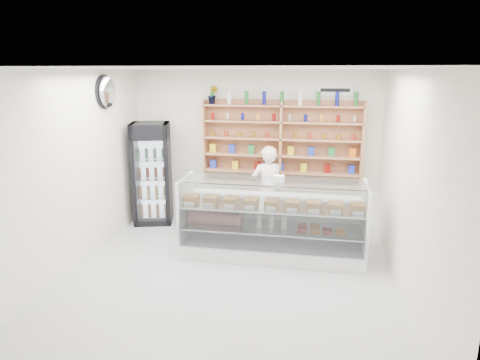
# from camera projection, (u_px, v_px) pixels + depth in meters

# --- Properties ---
(room) EXTENTS (5.00, 5.00, 5.00)m
(room) POSITION_uv_depth(u_px,v_px,m) (226.00, 180.00, 5.51)
(room) COLOR #B5B5BA
(room) RESTS_ON ground
(display_counter) EXTENTS (2.76, 0.82, 1.20)m
(display_counter) POSITION_uv_depth(u_px,v_px,m) (272.00, 235.00, 6.53)
(display_counter) COLOR white
(display_counter) RESTS_ON floor
(shop_worker) EXTENTS (0.66, 0.56, 1.54)m
(shop_worker) POSITION_uv_depth(u_px,v_px,m) (267.00, 190.00, 7.43)
(shop_worker) COLOR white
(shop_worker) RESTS_ON floor
(drinks_cooler) EXTENTS (0.82, 0.80, 1.87)m
(drinks_cooler) POSITION_uv_depth(u_px,v_px,m) (152.00, 173.00, 7.90)
(drinks_cooler) COLOR black
(drinks_cooler) RESTS_ON floor
(wall_shelving) EXTENTS (2.84, 0.28, 1.33)m
(wall_shelving) POSITION_uv_depth(u_px,v_px,m) (281.00, 139.00, 7.60)
(wall_shelving) COLOR #A7744F
(wall_shelving) RESTS_ON back_wall
(potted_plant) EXTENTS (0.19, 0.15, 0.33)m
(potted_plant) POSITION_uv_depth(u_px,v_px,m) (213.00, 95.00, 7.63)
(potted_plant) COLOR #1E6626
(potted_plant) RESTS_ON wall_shelving
(security_mirror) EXTENTS (0.15, 0.50, 0.50)m
(security_mirror) POSITION_uv_depth(u_px,v_px,m) (108.00, 92.00, 6.77)
(security_mirror) COLOR silver
(security_mirror) RESTS_ON left_wall
(wall_sign) EXTENTS (0.62, 0.03, 0.20)m
(wall_sign) POSITION_uv_depth(u_px,v_px,m) (335.00, 90.00, 7.36)
(wall_sign) COLOR white
(wall_sign) RESTS_ON back_wall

